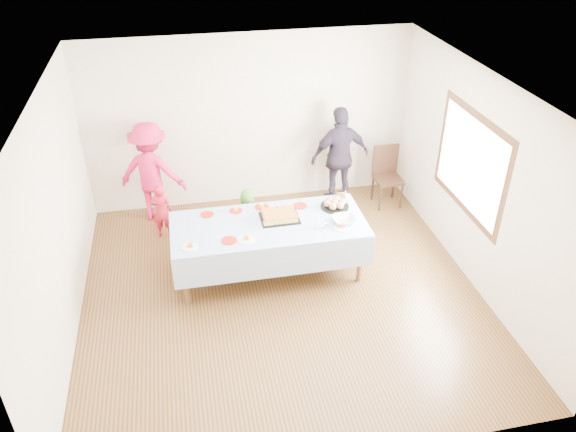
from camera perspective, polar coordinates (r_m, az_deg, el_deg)
name	(u,v)px	position (r m, az deg, el deg)	size (l,w,h in m)	color
ground	(281,291)	(7.33, -0.71, -7.66)	(5.00, 5.00, 0.00)	#482A14
room_walls	(285,169)	(6.36, -0.34, 4.84)	(5.04, 5.04, 2.72)	beige
party_table	(269,227)	(7.23, -1.97, -1.14)	(2.50, 1.10, 0.78)	#53361C
birthday_cake	(280,216)	(7.28, -0.86, 0.01)	(0.50, 0.39, 0.09)	black
rolls_tray	(335,204)	(7.55, 4.77, 1.23)	(0.38, 0.38, 0.12)	black
punch_bowl	(344,220)	(7.24, 5.72, -0.42)	(0.30, 0.30, 0.07)	silver
party_hat	(345,195)	(7.73, 5.83, 2.18)	(0.09, 0.09, 0.15)	silver
fork_pile	(321,225)	(7.12, 3.40, -0.91)	(0.24, 0.18, 0.07)	white
plate_red_far_a	(207,214)	(7.45, -8.22, 0.15)	(0.18, 0.18, 0.01)	red
plate_red_far_b	(236,211)	(7.49, -5.32, 0.55)	(0.17, 0.17, 0.01)	red
plate_red_far_c	(262,207)	(7.55, -2.68, 0.91)	(0.19, 0.19, 0.01)	red
plate_red_far_d	(300,206)	(7.57, 1.26, 1.04)	(0.19, 0.19, 0.01)	red
plate_red_near	(229,240)	(6.90, -6.02, -2.49)	(0.19, 0.19, 0.01)	red
plate_white_left	(190,247)	(6.86, -9.91, -3.11)	(0.20, 0.20, 0.01)	white
plate_white_mid	(246,240)	(6.90, -4.26, -2.40)	(0.22, 0.22, 0.01)	white
plate_white_right	(342,228)	(7.14, 5.47, -1.18)	(0.21, 0.21, 0.01)	white
dining_chair	(387,172)	(9.11, 10.01, 4.42)	(0.42, 0.42, 0.97)	black
toddler_left	(162,211)	(8.35, -12.70, 0.50)	(0.31, 0.20, 0.85)	red
toddler_mid	(248,217)	(8.03, -4.08, -0.07)	(0.42, 0.27, 0.85)	#427627
toddler_right	(338,219)	(7.99, 5.14, -0.31)	(0.42, 0.32, 0.85)	tan
adult_left	(151,172)	(8.69, -13.70, 4.36)	(1.01, 0.58, 1.57)	#D41A4F
adult_right	(340,157)	(8.88, 5.30, 6.03)	(0.95, 0.40, 1.63)	#2C2431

